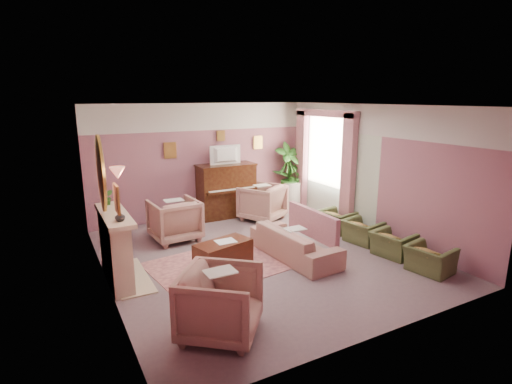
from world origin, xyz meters
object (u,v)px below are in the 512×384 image
piano (226,191)px  side_table (291,195)px  sofa (295,237)px  floral_armchair_left (175,218)px  olive_chair_c (363,228)px  olive_chair_b (393,240)px  olive_chair_d (337,218)px  television (227,153)px  olive_chair_a (430,255)px  floral_armchair_front (221,300)px  coffee_table (223,254)px  floral_armchair_right (262,200)px

piano → side_table: 1.92m
side_table → sofa: bearing=-122.3°
floral_armchair_left → olive_chair_c: bearing=-30.8°
sofa → olive_chair_b: sofa is taller
sofa → olive_chair_d: sofa is taller
television → olive_chair_a: television is taller
piano → sofa: 3.05m
piano → sofa: bearing=-89.6°
floral_armchair_front → piano: bearing=65.0°
coffee_table → floral_armchair_front: (-0.88, -1.93, 0.26)m
piano → television: television is taller
coffee_table → olive_chair_a: 3.57m
olive_chair_c → sofa: bearing=179.4°
television → olive_chair_b: (1.69, -3.83, -1.29)m
floral_armchair_left → olive_chair_d: 3.56m
olive_chair_d → side_table: (0.20, 2.15, 0.04)m
olive_chair_d → side_table: side_table is taller
olive_chair_c → side_table: side_table is taller
olive_chair_a → television: bearing=110.0°
floral_armchair_right → olive_chair_a: (1.05, -4.01, -0.17)m
olive_chair_a → side_table: bearing=87.5°
olive_chair_d → side_table: 2.16m
coffee_table → olive_chair_b: size_ratio=1.38×
piano → olive_chair_a: size_ratio=1.93×
piano → olive_chair_a: bearing=-70.2°
coffee_table → olive_chair_d: olive_chair_d is taller
coffee_table → olive_chair_c: bearing=-5.4°
sofa → floral_armchair_front: floral_armchair_front is taller
floral_armchair_left → olive_chair_d: floral_armchair_left is taller
olive_chair_a → coffee_table: bearing=147.3°
floral_armchair_front → olive_chair_d: floral_armchair_front is taller
olive_chair_c → olive_chair_d: 0.82m
floral_armchair_right → olive_chair_d: bearing=-55.9°
coffee_table → olive_chair_a: olive_chair_a is taller
floral_armchair_right → floral_armchair_front: (-2.84, -4.01, 0.00)m
olive_chair_b → side_table: bearing=87.0°
television → olive_chair_d: (1.69, -2.19, -1.29)m
coffee_table → side_table: (3.21, 2.69, 0.12)m
television → floral_armchair_front: bearing=-115.3°
piano → olive_chair_a: (1.69, -4.70, -0.34)m
sofa → olive_chair_d: (1.67, 0.80, -0.08)m
coffee_table → olive_chair_a: (3.01, -1.93, 0.09)m
piano → floral_armchair_front: (-2.20, -4.70, -0.17)m
floral_armchair_front → olive_chair_a: size_ratio=1.34×
sofa → side_table: size_ratio=2.80×
olive_chair_c → floral_armchair_front: bearing=-157.1°
piano → floral_armchair_right: size_ratio=1.44×
olive_chair_b → piano: bearing=113.5°
olive_chair_a → olive_chair_c: bearing=90.0°
coffee_table → floral_armchair_right: 2.87m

